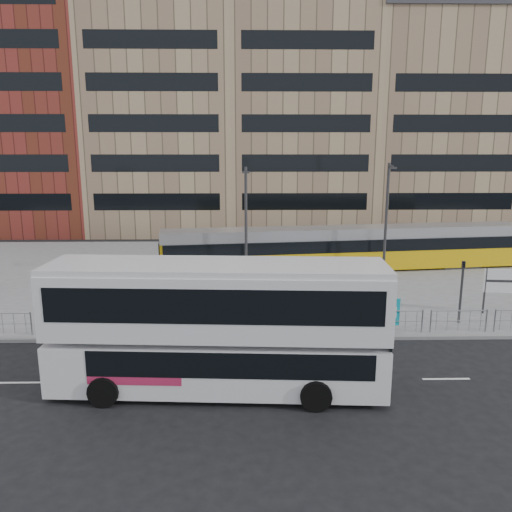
{
  "coord_description": "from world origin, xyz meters",
  "views": [
    {
      "loc": [
        -1.53,
        -21.31,
        8.53
      ],
      "look_at": [
        -1.01,
        6.0,
        2.64
      ],
      "focal_mm": 35.0,
      "sensor_mm": 36.0,
      "label": 1
    }
  ],
  "objects_px": {
    "ad_panel": "(391,313)",
    "traffic_light_west": "(204,289)",
    "station_sign": "(504,283)",
    "lamp_post_west": "(246,220)",
    "traffic_light_east": "(462,284)",
    "pedestrian": "(373,279)",
    "double_decker_bus": "(217,323)",
    "tram": "(347,248)",
    "lamp_post_east": "(387,216)"
  },
  "relations": [
    {
      "from": "pedestrian",
      "to": "lamp_post_east",
      "type": "relative_size",
      "value": 0.23
    },
    {
      "from": "double_decker_bus",
      "to": "tram",
      "type": "bearing_deg",
      "value": 68.64
    },
    {
      "from": "lamp_post_west",
      "to": "lamp_post_east",
      "type": "relative_size",
      "value": 0.97
    },
    {
      "from": "double_decker_bus",
      "to": "traffic_light_west",
      "type": "bearing_deg",
      "value": 102.62
    },
    {
      "from": "traffic_light_west",
      "to": "traffic_light_east",
      "type": "bearing_deg",
      "value": -6.96
    },
    {
      "from": "station_sign",
      "to": "lamp_post_west",
      "type": "xyz_separation_m",
      "value": [
        -13.23,
        6.52,
        2.36
      ]
    },
    {
      "from": "pedestrian",
      "to": "traffic_light_east",
      "type": "distance_m",
      "value": 6.13
    },
    {
      "from": "double_decker_bus",
      "to": "ad_panel",
      "type": "xyz_separation_m",
      "value": [
        7.71,
        5.19,
        -1.44
      ]
    },
    {
      "from": "tram",
      "to": "lamp_post_west",
      "type": "distance_m",
      "value": 8.19
    },
    {
      "from": "pedestrian",
      "to": "lamp_post_east",
      "type": "xyz_separation_m",
      "value": [
        1.56,
        3.45,
        3.27
      ]
    },
    {
      "from": "traffic_light_west",
      "to": "traffic_light_east",
      "type": "height_order",
      "value": "same"
    },
    {
      "from": "station_sign",
      "to": "ad_panel",
      "type": "distance_m",
      "value": 7.04
    },
    {
      "from": "ad_panel",
      "to": "lamp_post_west",
      "type": "xyz_separation_m",
      "value": [
        -6.7,
        9.07,
        3.07
      ]
    },
    {
      "from": "ad_panel",
      "to": "tram",
      "type": "bearing_deg",
      "value": 75.33
    },
    {
      "from": "station_sign",
      "to": "traffic_light_east",
      "type": "xyz_separation_m",
      "value": [
        -2.77,
        -1.27,
        0.33
      ]
    },
    {
      "from": "ad_panel",
      "to": "pedestrian",
      "type": "bearing_deg",
      "value": 69.87
    },
    {
      "from": "station_sign",
      "to": "traffic_light_west",
      "type": "relative_size",
      "value": 0.77
    },
    {
      "from": "double_decker_bus",
      "to": "lamp_post_west",
      "type": "height_order",
      "value": "lamp_post_west"
    },
    {
      "from": "double_decker_bus",
      "to": "traffic_light_east",
      "type": "bearing_deg",
      "value": 32.75
    },
    {
      "from": "ad_panel",
      "to": "traffic_light_east",
      "type": "distance_m",
      "value": 4.1
    },
    {
      "from": "double_decker_bus",
      "to": "ad_panel",
      "type": "bearing_deg",
      "value": 37.26
    },
    {
      "from": "traffic_light_east",
      "to": "lamp_post_west",
      "type": "height_order",
      "value": "lamp_post_west"
    },
    {
      "from": "lamp_post_west",
      "to": "lamp_post_east",
      "type": "xyz_separation_m",
      "value": [
        9.08,
        0.92,
        0.11
      ]
    },
    {
      "from": "lamp_post_east",
      "to": "tram",
      "type": "bearing_deg",
      "value": 130.17
    },
    {
      "from": "tram",
      "to": "station_sign",
      "type": "distance_m",
      "value": 11.6
    },
    {
      "from": "ad_panel",
      "to": "station_sign",
      "type": "bearing_deg",
      "value": 8.35
    },
    {
      "from": "traffic_light_west",
      "to": "tram",
      "type": "bearing_deg",
      "value": 42.44
    },
    {
      "from": "tram",
      "to": "ad_panel",
      "type": "xyz_separation_m",
      "value": [
        -0.36,
        -12.38,
        -0.58
      ]
    },
    {
      "from": "double_decker_bus",
      "to": "station_sign",
      "type": "relative_size",
      "value": 4.97
    },
    {
      "from": "double_decker_bus",
      "to": "lamp_post_east",
      "type": "bearing_deg",
      "value": 59.71
    },
    {
      "from": "ad_panel",
      "to": "traffic_light_west",
      "type": "relative_size",
      "value": 0.52
    },
    {
      "from": "lamp_post_east",
      "to": "double_decker_bus",
      "type": "bearing_deg",
      "value": -123.61
    },
    {
      "from": "lamp_post_west",
      "to": "traffic_light_east",
      "type": "bearing_deg",
      "value": -36.69
    },
    {
      "from": "pedestrian",
      "to": "lamp_post_east",
      "type": "height_order",
      "value": "lamp_post_east"
    },
    {
      "from": "tram",
      "to": "traffic_light_east",
      "type": "bearing_deg",
      "value": -80.22
    },
    {
      "from": "lamp_post_west",
      "to": "lamp_post_east",
      "type": "distance_m",
      "value": 9.13
    },
    {
      "from": "double_decker_bus",
      "to": "station_sign",
      "type": "distance_m",
      "value": 16.22
    },
    {
      "from": "station_sign",
      "to": "lamp_post_west",
      "type": "bearing_deg",
      "value": 160.23
    },
    {
      "from": "station_sign",
      "to": "ad_panel",
      "type": "height_order",
      "value": "station_sign"
    },
    {
      "from": "pedestrian",
      "to": "traffic_light_west",
      "type": "height_order",
      "value": "traffic_light_west"
    },
    {
      "from": "double_decker_bus",
      "to": "lamp_post_east",
      "type": "distance_m",
      "value": 18.31
    },
    {
      "from": "ad_panel",
      "to": "lamp_post_east",
      "type": "height_order",
      "value": "lamp_post_east"
    },
    {
      "from": "pedestrian",
      "to": "lamp_post_west",
      "type": "bearing_deg",
      "value": 81.13
    },
    {
      "from": "station_sign",
      "to": "traffic_light_east",
      "type": "height_order",
      "value": "traffic_light_east"
    },
    {
      "from": "traffic_light_east",
      "to": "lamp_post_east",
      "type": "distance_m",
      "value": 9.08
    },
    {
      "from": "double_decker_bus",
      "to": "ad_panel",
      "type": "relative_size",
      "value": 7.36
    },
    {
      "from": "traffic_light_west",
      "to": "traffic_light_east",
      "type": "xyz_separation_m",
      "value": [
        12.41,
        0.69,
        0.0
      ]
    },
    {
      "from": "pedestrian",
      "to": "double_decker_bus",
      "type": "bearing_deg",
      "value": 153.73
    },
    {
      "from": "tram",
      "to": "lamp_post_east",
      "type": "bearing_deg",
      "value": -57.06
    },
    {
      "from": "ad_panel",
      "to": "traffic_light_west",
      "type": "bearing_deg",
      "value": 163.13
    }
  ]
}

